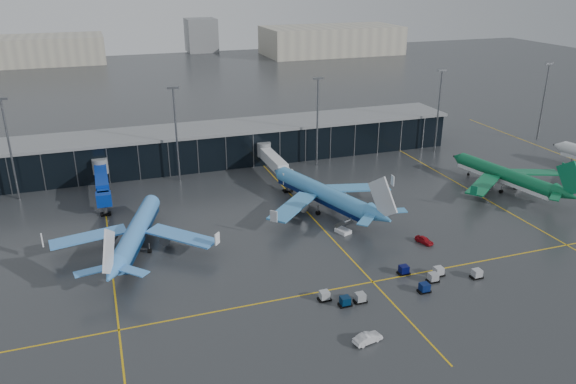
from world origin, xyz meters
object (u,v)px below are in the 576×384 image
object	(u,v)px
baggage_carts	(402,284)
airliner_aer_lingus	(505,167)
airliner_klm_near	(322,183)
service_van_white	(368,338)
service_van_red	(424,240)
airliner_arkefly	(135,221)
mobile_airstair	(343,229)

from	to	relation	value
baggage_carts	airliner_aer_lingus	bearing A→B (deg)	34.94
airliner_klm_near	service_van_white	world-z (taller)	airliner_klm_near
airliner_klm_near	service_van_red	size ratio (longest dim) A/B	10.37
airliner_arkefly	airliner_aer_lingus	bearing A→B (deg)	20.09
airliner_klm_near	mobile_airstair	size ratio (longest dim) A/B	11.45
baggage_carts	mobile_airstair	world-z (taller)	mobile_airstair
airliner_arkefly	service_van_red	distance (m)	59.61
airliner_klm_near	airliner_aer_lingus	xyz separation A→B (m)	(49.58, -3.23, -0.47)
airliner_klm_near	service_van_red	distance (m)	27.82
airliner_arkefly	airliner_klm_near	bearing A→B (deg)	26.52
mobile_airstair	service_van_red	size ratio (longest dim) A/B	0.91
baggage_carts	service_van_red	size ratio (longest dim) A/B	7.70
airliner_arkefly	service_van_red	size ratio (longest dim) A/B	9.75
mobile_airstair	service_van_white	xyz separation A→B (m)	(-12.46, -36.54, 0.02)
airliner_arkefly	airliner_klm_near	world-z (taller)	airliner_klm_near
airliner_arkefly	service_van_red	bearing A→B (deg)	1.22
airliner_arkefly	service_van_red	xyz separation A→B (m)	(56.78, -17.28, -5.49)
airliner_aer_lingus	service_van_red	bearing A→B (deg)	-161.35
airliner_arkefly	baggage_carts	bearing A→B (deg)	-17.79
mobile_airstair	service_van_red	distance (m)	17.25
mobile_airstair	baggage_carts	bearing A→B (deg)	-107.75
baggage_carts	service_van_white	size ratio (longest dim) A/B	6.64
service_van_white	airliner_aer_lingus	bearing A→B (deg)	-65.07
airliner_arkefly	mobile_airstair	size ratio (longest dim) A/B	10.77
airliner_klm_near	mobile_airstair	bearing A→B (deg)	-109.87
airliner_klm_near	service_van_white	distance (m)	52.03
airliner_arkefly	baggage_carts	xyz separation A→B (m)	(43.42, -31.46, -5.44)
airliner_aer_lingus	service_van_white	bearing A→B (deg)	-154.01
airliner_arkefly	airliner_aer_lingus	distance (m)	93.02
airliner_arkefly	airliner_klm_near	xyz separation A→B (m)	(43.40, 6.39, 0.39)
service_van_red	airliner_klm_near	bearing A→B (deg)	101.40
service_van_white	baggage_carts	bearing A→B (deg)	-58.77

